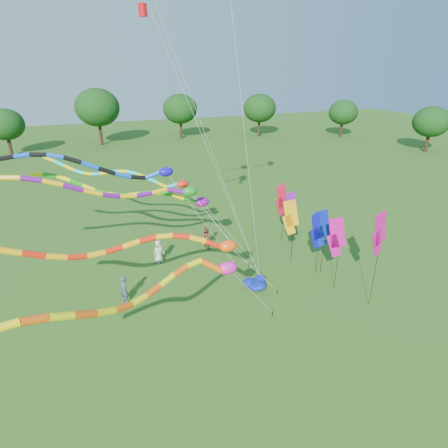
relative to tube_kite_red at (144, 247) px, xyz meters
name	(u,v)px	position (x,y,z in m)	size (l,w,h in m)	color
ground	(251,328)	(4.67, -2.46, -4.42)	(160.00, 160.00, 0.00)	#255416
tree_ring	(321,199)	(10.07, 0.07, 1.09)	(116.93, 119.91, 9.70)	#382314
tube_kite_red	(144,247)	(0.00, 0.00, 0.00)	(14.76, 1.21, 6.62)	black
tube_kite_orange	(154,288)	(-0.44, -4.44, 0.42)	(12.61, 5.03, 6.65)	black
tube_kite_purple	(100,189)	(-1.45, 3.58, 2.01)	(16.38, 1.24, 8.28)	black
tube_kite_blue	(83,166)	(-2.11, 4.98, 2.98)	(15.42, 3.24, 8.98)	black
tube_kite_cyan	(131,177)	(0.95, 9.06, 0.98)	(11.70, 5.61, 7.17)	black
tube_kite_green	(144,194)	(1.16, 5.81, 0.73)	(12.59, 4.53, 7.13)	black
banner_pole_magenta_b	(379,234)	(11.48, -3.15, 0.04)	(1.15, 0.34, 5.73)	black
banner_pole_violet	(291,208)	(11.59, 5.44, -1.53)	(1.16, 0.19, 4.14)	black
banner_pole_orange	(290,218)	(9.98, 2.91, -1.12)	(1.13, 0.45, 4.56)	black
banner_pole_blue_b	(322,229)	(11.00, 0.89, -1.23)	(1.15, 0.35, 4.45)	black
banner_pole_magenta_a	(336,238)	(10.71, -0.86, -1.02)	(1.09, 0.54, 4.66)	black
banner_pole_red	(281,200)	(10.99, 5.83, -0.99)	(1.16, 0.29, 4.69)	black
banner_pole_blue_a	(317,230)	(10.72, 0.92, -1.31)	(1.16, 0.19, 4.37)	black
blue_nylon_heap	(251,282)	(6.45, 1.22, -4.22)	(1.50, 1.38, 0.45)	#0D1DAD
person_a	(159,252)	(1.88, 6.20, -3.60)	(0.80, 0.52, 1.63)	beige
person_b	(124,290)	(-0.99, 2.27, -3.57)	(0.62, 0.40, 1.69)	#414A5B
person_c	(207,237)	(5.68, 7.13, -3.59)	(0.80, 0.63, 1.66)	brown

